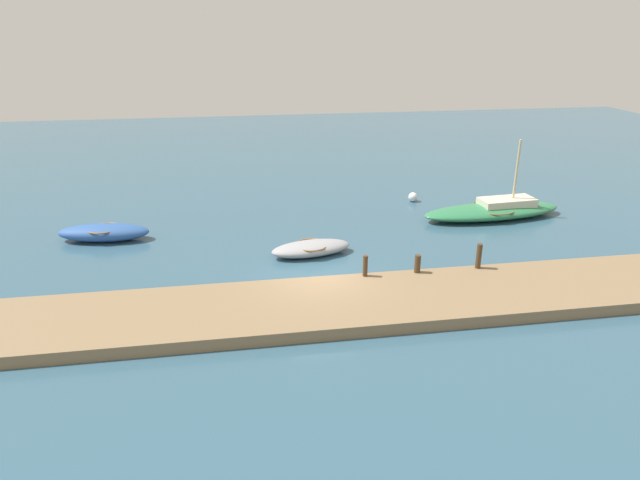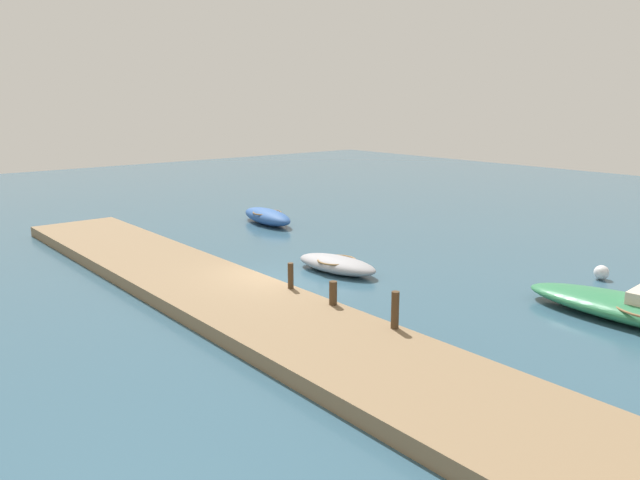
{
  "view_description": "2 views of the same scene",
  "coord_description": "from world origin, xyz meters",
  "px_view_note": "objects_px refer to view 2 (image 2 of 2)",
  "views": [
    {
      "loc": [
        -3.11,
        -19.11,
        9.42
      ],
      "look_at": [
        0.39,
        2.26,
        0.87
      ],
      "focal_mm": 31.0,
      "sensor_mm": 36.0,
      "label": 1
    },
    {
      "loc": [
        16.64,
        -11.83,
        6.33
      ],
      "look_at": [
        -1.13,
        2.95,
        1.0
      ],
      "focal_mm": 34.31,
      "sensor_mm": 36.0,
      "label": 2
    }
  ],
  "objects_px": {
    "rowboat_grey": "(337,264)",
    "marker_buoy": "(601,272)",
    "mooring_post_west": "(291,276)",
    "mooring_post_mid_west": "(333,293)",
    "mooring_post_mid_east": "(395,310)",
    "rowboat_blue": "(267,216)"
  },
  "relations": [
    {
      "from": "mooring_post_west",
      "to": "mooring_post_mid_east",
      "type": "xyz_separation_m",
      "value": [
        4.55,
        0.0,
        0.09
      ]
    },
    {
      "from": "mooring_post_west",
      "to": "mooring_post_mid_west",
      "type": "bearing_deg",
      "value": 0.0
    },
    {
      "from": "rowboat_grey",
      "to": "mooring_post_mid_east",
      "type": "xyz_separation_m",
      "value": [
        6.13,
        -3.35,
        0.62
      ]
    },
    {
      "from": "marker_buoy",
      "to": "mooring_post_mid_west",
      "type": "bearing_deg",
      "value": -107.44
    },
    {
      "from": "rowboat_blue",
      "to": "mooring_post_mid_east",
      "type": "bearing_deg",
      "value": -16.87
    },
    {
      "from": "rowboat_blue",
      "to": "marker_buoy",
      "type": "bearing_deg",
      "value": 18.55
    },
    {
      "from": "rowboat_grey",
      "to": "mooring_post_west",
      "type": "bearing_deg",
      "value": -73.55
    },
    {
      "from": "mooring_post_mid_east",
      "to": "mooring_post_west",
      "type": "bearing_deg",
      "value": 180.0
    },
    {
      "from": "rowboat_blue",
      "to": "mooring_post_west",
      "type": "xyz_separation_m",
      "value": [
        10.78,
        -6.61,
        0.45
      ]
    },
    {
      "from": "mooring_post_mid_west",
      "to": "marker_buoy",
      "type": "distance_m",
      "value": 10.54
    },
    {
      "from": "rowboat_blue",
      "to": "mooring_post_mid_west",
      "type": "height_order",
      "value": "mooring_post_mid_west"
    },
    {
      "from": "mooring_post_mid_west",
      "to": "marker_buoy",
      "type": "height_order",
      "value": "mooring_post_mid_west"
    },
    {
      "from": "mooring_post_west",
      "to": "marker_buoy",
      "type": "height_order",
      "value": "mooring_post_west"
    },
    {
      "from": "mooring_post_west",
      "to": "marker_buoy",
      "type": "distance_m",
      "value": 11.33
    },
    {
      "from": "rowboat_grey",
      "to": "marker_buoy",
      "type": "height_order",
      "value": "rowboat_grey"
    },
    {
      "from": "rowboat_grey",
      "to": "marker_buoy",
      "type": "relative_size",
      "value": 7.01
    },
    {
      "from": "mooring_post_mid_east",
      "to": "marker_buoy",
      "type": "distance_m",
      "value": 10.09
    },
    {
      "from": "rowboat_grey",
      "to": "mooring_post_west",
      "type": "height_order",
      "value": "mooring_post_west"
    },
    {
      "from": "mooring_post_mid_west",
      "to": "rowboat_blue",
      "type": "bearing_deg",
      "value": 152.77
    },
    {
      "from": "rowboat_grey",
      "to": "marker_buoy",
      "type": "distance_m",
      "value": 9.54
    },
    {
      "from": "mooring_post_mid_west",
      "to": "marker_buoy",
      "type": "relative_size",
      "value": 1.36
    },
    {
      "from": "rowboat_blue",
      "to": "mooring_post_mid_west",
      "type": "xyz_separation_m",
      "value": [
        12.85,
        -6.61,
        0.39
      ]
    }
  ]
}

